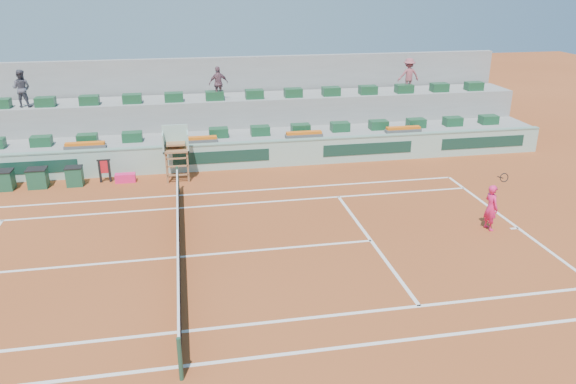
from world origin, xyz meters
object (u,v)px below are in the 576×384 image
player_bag (125,178)px  tennis_player (491,207)px  drink_cooler_a (75,176)px  umpire_chair (176,146)px

player_bag → tennis_player: tennis_player is taller
player_bag → drink_cooler_a: drink_cooler_a is taller
drink_cooler_a → umpire_chair: bearing=-0.2°
drink_cooler_a → tennis_player: bearing=-26.0°
player_bag → drink_cooler_a: bearing=-178.8°
umpire_chair → tennis_player: (10.80, -7.35, -0.70)m
umpire_chair → drink_cooler_a: (-4.33, 0.01, -1.12)m
drink_cooler_a → player_bag: bearing=1.2°
player_bag → tennis_player: bearing=-29.6°
player_bag → drink_cooler_a: (-2.07, -0.04, 0.23)m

